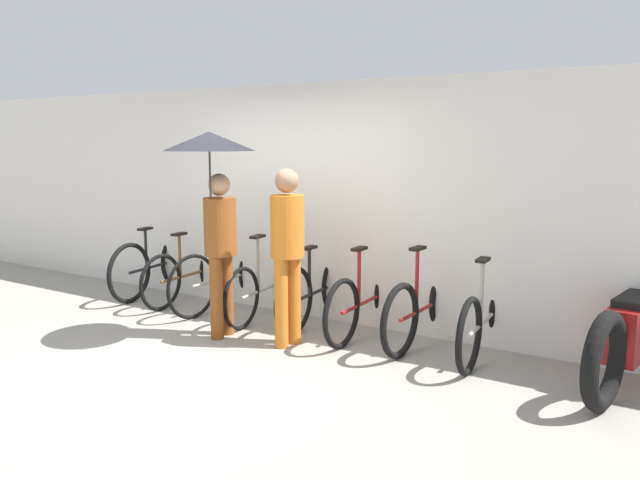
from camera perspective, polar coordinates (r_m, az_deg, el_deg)
The scene contains 13 objects.
ground_plane at distance 5.80m, azimuth -11.53°, elevation -10.87°, with size 30.00×30.00×0.00m, color gray.
back_wall at distance 6.95m, azimuth -1.22°, elevation 3.52°, with size 13.51×0.12×2.58m.
parked_bicycle_0 at distance 8.27m, azimuth -14.77°, elevation -2.19°, with size 0.44×1.71×1.03m.
parked_bicycle_1 at distance 7.84m, azimuth -11.71°, elevation -2.92°, with size 0.44×1.69×0.98m.
parked_bicycle_2 at distance 7.42m, azimuth -8.36°, elevation -3.28°, with size 0.44×1.83×1.08m.
parked_bicycle_3 at distance 7.00m, azimuth -4.83°, elevation -4.14°, with size 0.44×1.70×1.10m.
parked_bicycle_4 at distance 6.72m, azimuth -0.23°, elevation -4.58°, with size 0.44×1.67×1.03m.
parked_bicycle_5 at distance 6.41m, azimuth 4.37°, elevation -5.40°, with size 0.44×1.75×1.08m.
parked_bicycle_6 at distance 6.17m, azimuth 9.52°, elevation -6.03°, with size 0.44×1.71×0.98m.
parked_bicycle_7 at distance 5.95m, azimuth 14.93°, elevation -6.88°, with size 0.44×1.75×1.01m.
pedestrian_leading at distance 6.11m, azimuth -9.67°, elevation 5.03°, with size 0.87×0.87×2.04m.
pedestrian_center at distance 5.90m, azimuth -3.00°, elevation -0.31°, with size 0.32×0.32×1.70m.
motorcycle at distance 5.68m, azimuth 26.66°, elevation -7.71°, with size 0.64×2.11×0.94m.
Camera 1 is at (3.81, -3.91, 1.96)m, focal length 35.00 mm.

